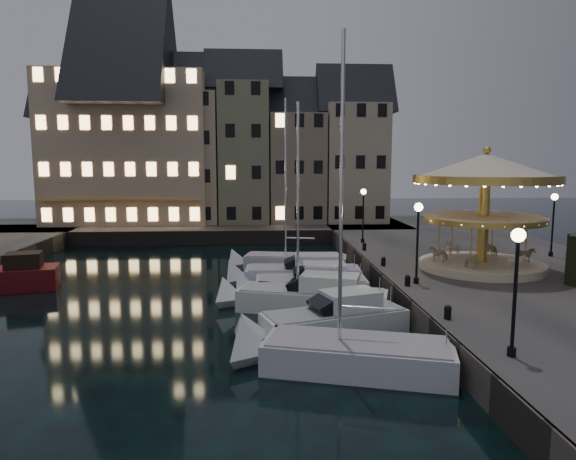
{
  "coord_description": "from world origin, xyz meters",
  "views": [
    {
      "loc": [
        -0.97,
        -24.41,
        7.53
      ],
      "look_at": [
        1.0,
        8.0,
        3.2
      ],
      "focal_mm": 32.0,
      "sensor_mm": 36.0,
      "label": 1
    }
  ],
  "objects": [
    {
      "name": "ground",
      "position": [
        0.0,
        0.0,
        0.0
      ],
      "size": [
        160.0,
        160.0,
        0.0
      ],
      "primitive_type": "plane",
      "color": "black",
      "rests_on": "ground"
    },
    {
      "name": "quay_east",
      "position": [
        14.0,
        6.0,
        0.65
      ],
      "size": [
        16.0,
        56.0,
        1.3
      ],
      "primitive_type": "cube",
      "color": "#474442",
      "rests_on": "ground"
    },
    {
      "name": "townhouse_nd",
      "position": [
        -2.25,
        30.0,
        9.28
      ],
      "size": [
        5.5,
        8.0,
        15.8
      ],
      "color": "gray",
      "rests_on": "quay_north"
    },
    {
      "name": "streetlamp_d",
      "position": [
        18.5,
        8.0,
        4.02
      ],
      "size": [
        0.44,
        0.44,
        4.17
      ],
      "color": "black",
      "rests_on": "quay_east"
    },
    {
      "name": "hotel_corner",
      "position": [
        -14.0,
        30.0,
        9.78
      ],
      "size": [
        17.6,
        9.0,
        16.8
      ],
      "color": "#C9B092",
      "rests_on": "quay_north"
    },
    {
      "name": "motorboat_d",
      "position": [
        1.59,
        3.32,
        0.64
      ],
      "size": [
        7.17,
        2.49,
        2.15
      ],
      "color": "silver",
      "rests_on": "ground"
    },
    {
      "name": "bollard_c",
      "position": [
        6.6,
        5.5,
        1.6
      ],
      "size": [
        0.3,
        0.3,
        0.57
      ],
      "color": "black",
      "rests_on": "quay_east"
    },
    {
      "name": "townhouse_nc",
      "position": [
        -8.0,
        30.0,
        8.78
      ],
      "size": [
        6.82,
        8.0,
        14.8
      ],
      "color": "tan",
      "rests_on": "quay_north"
    },
    {
      "name": "townhouse_na",
      "position": [
        -19.5,
        30.0,
        7.78
      ],
      "size": [
        5.5,
        8.0,
        12.8
      ],
      "color": "gray",
      "rests_on": "quay_north"
    },
    {
      "name": "motorboat_c",
      "position": [
        1.39,
        0.81,
        0.68
      ],
      "size": [
        8.49,
        4.41,
        11.34
      ],
      "color": "silver",
      "rests_on": "ground"
    },
    {
      "name": "bollard_b",
      "position": [
        6.6,
        0.5,
        1.6
      ],
      "size": [
        0.3,
        0.3,
        0.57
      ],
      "color": "black",
      "rests_on": "quay_east"
    },
    {
      "name": "streetlamp_a",
      "position": [
        7.2,
        -9.0,
        4.02
      ],
      "size": [
        0.44,
        0.44,
        4.17
      ],
      "color": "black",
      "rests_on": "quay_east"
    },
    {
      "name": "streetlamp_b",
      "position": [
        7.2,
        1.0,
        4.02
      ],
      "size": [
        0.44,
        0.44,
        4.17
      ],
      "color": "black",
      "rests_on": "quay_east"
    },
    {
      "name": "streetlamp_c",
      "position": [
        7.2,
        14.5,
        4.02
      ],
      "size": [
        0.44,
        0.44,
        4.17
      ],
      "color": "black",
      "rests_on": "quay_east"
    },
    {
      "name": "quay_north",
      "position": [
        -8.0,
        28.0,
        0.65
      ],
      "size": [
        44.0,
        12.0,
        1.3
      ],
      "primitive_type": "cube",
      "color": "#474442",
      "rests_on": "ground"
    },
    {
      "name": "quaywall_e",
      "position": [
        6.0,
        6.0,
        0.65
      ],
      "size": [
        0.15,
        44.0,
        1.3
      ],
      "primitive_type": "cube",
      "color": "#47423A",
      "rests_on": "ground"
    },
    {
      "name": "bollard_d",
      "position": [
        6.6,
        11.0,
        1.6
      ],
      "size": [
        0.3,
        0.3,
        0.57
      ],
      "color": "black",
      "rests_on": "quay_east"
    },
    {
      "name": "townhouse_ne",
      "position": [
        3.2,
        30.0,
        7.78
      ],
      "size": [
        6.16,
        8.0,
        12.8
      ],
      "color": "gray",
      "rests_on": "quay_north"
    },
    {
      "name": "townhouse_nf",
      "position": [
        9.25,
        30.0,
        8.28
      ],
      "size": [
        6.82,
        8.0,
        13.8
      ],
      "color": "tan",
      "rests_on": "quay_north"
    },
    {
      "name": "motorboat_e",
      "position": [
        1.39,
        6.18,
        0.64
      ],
      "size": [
        8.06,
        2.79,
        2.15
      ],
      "color": "silver",
      "rests_on": "ground"
    },
    {
      "name": "quaywall_n",
      "position": [
        -6.0,
        22.0,
        0.65
      ],
      "size": [
        48.0,
        0.15,
        1.3
      ],
      "primitive_type": "cube",
      "color": "#47423A",
      "rests_on": "ground"
    },
    {
      "name": "carousel",
      "position": [
        12.09,
        4.26,
        5.97
      ],
      "size": [
        8.11,
        8.11,
        7.1
      ],
      "color": "beige",
      "rests_on": "quay_east"
    },
    {
      "name": "bollard_a",
      "position": [
        6.6,
        -5.0,
        1.6
      ],
      "size": [
        0.3,
        0.3,
        0.57
      ],
      "color": "black",
      "rests_on": "quay_east"
    },
    {
      "name": "motorboat_a",
      "position": [
        2.07,
        -6.7,
        0.54
      ],
      "size": [
        7.87,
        4.48,
        13.09
      ],
      "color": "silver",
      "rests_on": "ground"
    },
    {
      "name": "red_fishing_boat",
      "position": [
        -16.11,
        6.05,
        0.68
      ],
      "size": [
        6.99,
        3.78,
        5.69
      ],
      "color": "maroon",
      "rests_on": "ground"
    },
    {
      "name": "motorboat_b",
      "position": [
        1.96,
        -3.18,
        0.64
      ],
      "size": [
        7.34,
        4.14,
        2.15
      ],
      "color": "silver",
      "rests_on": "ground"
    },
    {
      "name": "motorboat_f",
      "position": [
        1.1,
        10.49,
        0.53
      ],
      "size": [
        8.07,
        3.47,
        10.66
      ],
      "color": "silver",
      "rests_on": "ground"
    },
    {
      "name": "townhouse_nb",
      "position": [
        -14.05,
        30.0,
        8.28
      ],
      "size": [
        6.16,
        8.0,
        13.8
      ],
      "color": "slate",
      "rests_on": "quay_north"
    }
  ]
}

